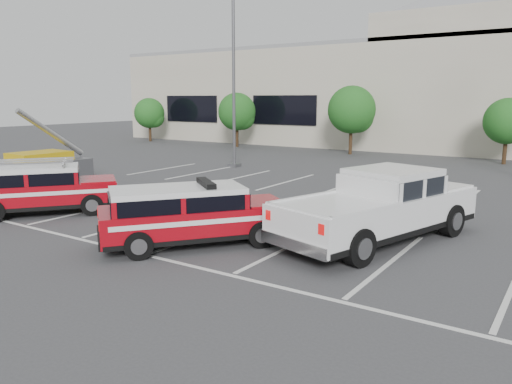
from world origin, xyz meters
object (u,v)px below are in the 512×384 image
Objects in this scene: convention_building at (461,89)px; utility_rig at (37,171)px; tree_mid_right at (509,123)px; tree_far_left at (150,114)px; light_pole_left at (234,76)px; tree_mid_left at (353,111)px; white_pickup at (380,213)px; tree_left at (238,113)px; ladder_suv at (42,192)px; fire_chief_suv at (192,219)px.

convention_building is 32.63m from utility_rig.
tree_mid_right reaches higher than utility_rig.
light_pole_left reaches higher than tree_far_left.
tree_mid_right is 16.72m from light_pole_left.
tree_mid_left is 10.01m from tree_mid_right.
tree_mid_left is at bearing 72.90° from light_pole_left.
tree_mid_right is at bearing -63.43° from convention_building.
tree_mid_left reaches higher than utility_rig.
white_pickup is (9.40, -20.34, -2.24)m from tree_mid_left.
tree_far_left is at bearing 149.29° from light_pole_left.
tree_mid_left is at bearing 131.66° from white_pickup.
tree_far_left is at bearing -180.00° from tree_left.
tree_mid_right is at bearing 0.00° from tree_far_left.
tree_left is at bearing 147.71° from ladder_suv.
convention_building is at bearing 67.61° from light_pole_left.
tree_mid_left is 0.96× the size of fire_chief_suv.
convention_building is 8.70× the size of white_pickup.
tree_far_left and tree_mid_right have the same top height.
tree_left is 0.64× the size of white_pickup.
convention_building is 14.14× the size of utility_rig.
tree_left is 0.87× the size of fire_chief_suv.
tree_mid_right is 26.34m from utility_rig.
utility_rig is (-6.60, -20.38, -2.33)m from tree_mid_left.
light_pole_left is 11.79m from utility_rig.
tree_far_left is (-25.09, -9.82, -2.22)m from convention_building.
tree_mid_left is at bearing 74.88° from utility_rig.
utility_rig is (-11.69, -30.19, -4.01)m from convention_building.
tree_far_left is 24.45m from utility_rig.
fire_chief_suv is 12.30m from utility_rig.
tree_mid_left is at bearing 180.00° from tree_mid_right.
tree_mid_right is at bearing 105.17° from white_pickup.
tree_far_left is at bearing -158.63° from convention_building.
convention_building is at bearing 33.05° from tree_left.
light_pole_left is at bearing -55.48° from tree_left.
convention_building reaches higher than utility_rig.
ladder_suv is (-10.91, -3.18, -0.05)m from white_pickup.
convention_building is 12.28× the size of ladder_suv.
light_pole_left is at bearing -107.10° from tree_mid_left.
light_pole_left is at bearing 134.55° from ladder_suv.
tree_far_left is 0.39× the size of light_pole_left.
tree_left is at bearing 124.52° from light_pole_left.
convention_building is 34.22m from ladder_suv.
utility_rig is (13.40, -20.38, -1.80)m from tree_far_left.
tree_left is 20.76m from utility_rig.
tree_left is 0.91× the size of tree_mid_left.
utility_rig is at bearing -156.98° from fire_chief_suv.
utility_rig is (-5.09, 3.14, -0.04)m from ladder_suv.
tree_far_left is 0.82× the size of tree_mid_left.
tree_mid_right is (10.00, -0.00, -0.54)m from tree_mid_left.
tree_mid_left reaches higher than tree_far_left.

